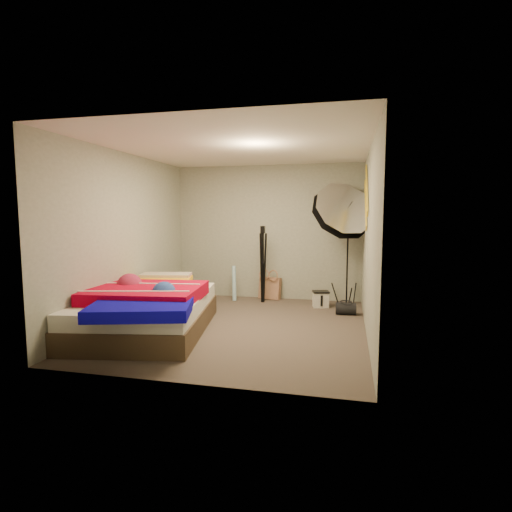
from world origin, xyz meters
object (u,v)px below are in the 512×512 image
(camera_case, at_px, (321,300))
(photo_umbrella, at_px, (342,213))
(bed, at_px, (147,308))
(duffel_bag, at_px, (346,309))
(tote_bag, at_px, (270,288))
(camera_tripod, at_px, (263,259))
(wrapping_roll, at_px, (234,283))

(camera_case, height_order, photo_umbrella, photo_umbrella)
(camera_case, xyz_separation_m, bed, (-2.21, -1.97, 0.20))
(bed, bearing_deg, photo_umbrella, 38.62)
(camera_case, xyz_separation_m, duffel_bag, (0.43, -0.44, -0.03))
(tote_bag, height_order, photo_umbrella, photo_umbrella)
(tote_bag, distance_m, camera_tripod, 0.66)
(wrapping_roll, height_order, bed, bed)
(duffel_bag, relative_size, photo_umbrella, 0.14)
(bed, height_order, photo_umbrella, photo_umbrella)
(wrapping_roll, xyz_separation_m, camera_case, (1.60, -0.18, -0.19))
(duffel_bag, distance_m, photo_umbrella, 1.60)
(camera_case, distance_m, camera_tripod, 1.26)
(photo_umbrella, distance_m, camera_tripod, 1.61)
(wrapping_roll, distance_m, bed, 2.23)
(tote_bag, xyz_separation_m, camera_tripod, (-0.08, -0.29, 0.59))
(bed, bearing_deg, camera_tripod, 61.51)
(duffel_bag, xyz_separation_m, bed, (-2.64, -1.53, 0.23))
(wrapping_roll, distance_m, duffel_bag, 2.13)
(camera_case, xyz_separation_m, photo_umbrella, (0.32, 0.06, 1.48))
(camera_case, height_order, bed, bed)
(camera_tripod, bearing_deg, photo_umbrella, -4.42)
(camera_case, bearing_deg, camera_tripod, 157.11)
(photo_umbrella, height_order, camera_tripod, photo_umbrella)
(camera_case, bearing_deg, bed, -152.39)
(camera_case, xyz_separation_m, camera_tripod, (-1.06, 0.16, 0.67))
(tote_bag, distance_m, photo_umbrella, 1.96)
(wrapping_roll, height_order, duffel_bag, wrapping_roll)
(wrapping_roll, xyz_separation_m, bed, (-0.61, -2.15, 0.01))
(wrapping_roll, xyz_separation_m, camera_tripod, (0.55, -0.02, 0.47))
(duffel_bag, bearing_deg, tote_bag, 143.90)
(wrapping_roll, relative_size, bed, 0.25)
(photo_umbrella, xyz_separation_m, camera_tripod, (-1.38, 0.11, -0.82))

